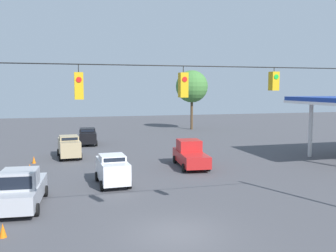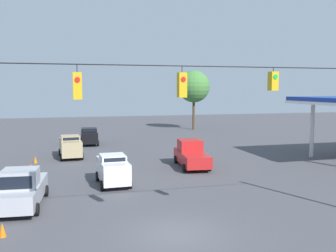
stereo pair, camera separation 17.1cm
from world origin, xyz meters
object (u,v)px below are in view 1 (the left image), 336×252
pickup_truck_silver_parked_shoulder (22,189)px  traffic_cone_fifth (30,168)px  sedan_white_withflow_mid (112,169)px  pickup_truck_red_oncoming_far (190,155)px  overhead_signal_span (181,126)px  traffic_cone_third (21,190)px  traffic_cone_fourth (26,178)px  traffic_cone_farthest (34,160)px  sedan_black_withflow_deep (88,136)px  tree_horizon_left (192,87)px  traffic_cone_nearest (3,230)px  traffic_cone_second (13,208)px  sedan_tan_withflow_far (69,146)px

pickup_truck_silver_parked_shoulder → traffic_cone_fifth: size_ratio=8.92×
sedan_white_withflow_mid → pickup_truck_red_oncoming_far: bearing=-148.8°
overhead_signal_span → traffic_cone_third: bearing=-52.0°
traffic_cone_fourth → traffic_cone_farthest: (-0.02, -6.71, 0.00)m
overhead_signal_span → pickup_truck_red_oncoming_far: overhead_signal_span is taller
sedan_black_withflow_deep → traffic_cone_third: (4.94, 19.54, -0.67)m
pickup_truck_red_oncoming_far → traffic_cone_third: 13.30m
sedan_black_withflow_deep → traffic_cone_farthest: size_ratio=7.20×
tree_horizon_left → traffic_cone_nearest: bearing=60.5°
traffic_cone_second → traffic_cone_fourth: size_ratio=1.00×
pickup_truck_red_oncoming_far → tree_horizon_left: size_ratio=0.60×
overhead_signal_span → pickup_truck_red_oncoming_far: (-5.22, -14.13, -3.83)m
traffic_cone_second → traffic_cone_third: bearing=-90.7°
sedan_black_withflow_deep → traffic_cone_third: sedan_black_withflow_deep is taller
sedan_black_withflow_deep → traffic_cone_fifth: bearing=68.8°
sedan_white_withflow_mid → traffic_cone_farthest: bearing=-57.9°
pickup_truck_silver_parked_shoulder → sedan_white_withflow_mid: bearing=-146.3°
pickup_truck_red_oncoming_far → traffic_cone_second: bearing=34.8°
traffic_cone_second → pickup_truck_red_oncoming_far: bearing=-145.2°
traffic_cone_third → traffic_cone_fifth: 6.54m
pickup_truck_red_oncoming_far → traffic_cone_second: size_ratio=8.94×
sedan_tan_withflow_far → pickup_truck_red_oncoming_far: bearing=144.8°
traffic_cone_second → traffic_cone_fifth: size_ratio=1.00×
traffic_cone_second → tree_horizon_left: tree_horizon_left is taller
overhead_signal_span → pickup_truck_silver_parked_shoulder: overhead_signal_span is taller
overhead_signal_span → traffic_cone_second: (7.08, -5.60, -4.50)m
traffic_cone_fourth → tree_horizon_left: tree_horizon_left is taller
overhead_signal_span → sedan_tan_withflow_far: size_ratio=4.68×
pickup_truck_red_oncoming_far → traffic_cone_fifth: bearing=-6.5°
sedan_white_withflow_mid → traffic_cone_third: sedan_white_withflow_mid is taller
sedan_white_withflow_mid → traffic_cone_nearest: 9.39m
overhead_signal_span → sedan_white_withflow_mid: bearing=-81.3°
sedan_white_withflow_mid → traffic_cone_fifth: (5.58, -5.50, -0.73)m
traffic_cone_fifth → sedan_tan_withflow_far: bearing=-119.5°
traffic_cone_fourth → tree_horizon_left: (-21.46, -28.22, 6.29)m
pickup_truck_red_oncoming_far → traffic_cone_nearest: bearing=43.4°
sedan_white_withflow_mid → traffic_cone_fifth: sedan_white_withflow_mid is taller
pickup_truck_silver_parked_shoulder → traffic_cone_fourth: 5.66m
traffic_cone_second → tree_horizon_left: size_ratio=0.07×
overhead_signal_span → tree_horizon_left: (-14.35, -40.41, 1.79)m
pickup_truck_red_oncoming_far → traffic_cone_fourth: pickup_truck_red_oncoming_far is taller
traffic_cone_nearest → traffic_cone_second: bearing=-90.2°
traffic_cone_farthest → tree_horizon_left: size_ratio=0.07×
traffic_cone_farthest → tree_horizon_left: 31.02m
sedan_black_withflow_deep → sedan_tan_withflow_far: (2.08, 7.78, 0.08)m
traffic_cone_second → sedan_white_withflow_mid: bearing=-141.2°
traffic_cone_second → traffic_cone_third: same height
traffic_cone_fourth → traffic_cone_fifth: 3.36m
traffic_cone_second → traffic_cone_fourth: same height
traffic_cone_nearest → traffic_cone_second: same height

